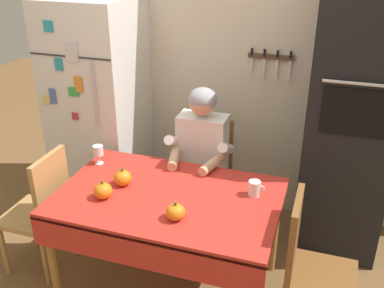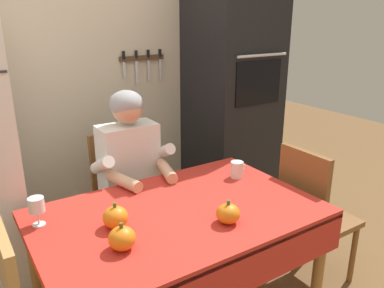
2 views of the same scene
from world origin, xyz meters
name	(u,v)px [view 2 (image 2 of 2)]	position (x,y,z in m)	size (l,w,h in m)	color
back_wall_assembly	(93,69)	(0.05, 1.35, 1.30)	(3.70, 0.13, 2.60)	beige
wall_oven	(232,96)	(1.05, 1.00, 1.05)	(0.60, 0.64, 2.10)	black
dining_table	(181,227)	(0.00, 0.08, 0.66)	(1.40, 0.90, 0.74)	#9E6B33
chair_behind_person	(124,194)	(0.03, 0.87, 0.51)	(0.40, 0.40, 0.93)	brown
seated_person	(134,172)	(0.03, 0.68, 0.74)	(0.47, 0.55, 1.25)	#38384C
chair_right_side	(311,211)	(0.90, 0.00, 0.51)	(0.40, 0.40, 0.93)	brown
coffee_mug	(237,169)	(0.52, 0.27, 0.79)	(0.10, 0.08, 0.10)	white
wine_glass	(37,206)	(-0.62, 0.34, 0.84)	(0.07, 0.07, 0.14)	white
pumpkin_large	(122,238)	(-0.37, -0.06, 0.79)	(0.12, 0.12, 0.12)	orange
pumpkin_medium	(115,217)	(-0.32, 0.12, 0.79)	(0.12, 0.12, 0.12)	orange
pumpkin_small	(228,214)	(0.14, -0.13, 0.79)	(0.11, 0.11, 0.12)	orange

